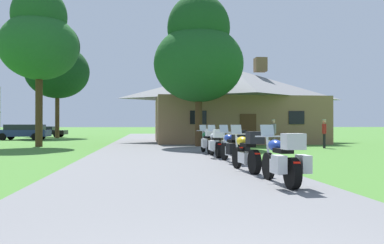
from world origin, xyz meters
name	(u,v)px	position (x,y,z in m)	size (l,w,h in m)	color
ground_plane	(160,149)	(0.00, 20.00, 0.00)	(500.00, 500.00, 0.00)	#42752D
asphalt_driveway	(161,151)	(0.00, 18.00, 0.03)	(6.40, 80.00, 0.06)	slate
motorcycle_blue_nearest_to_camera	(283,160)	(2.19, 5.99, 0.61)	(0.75, 2.08, 1.30)	black
motorcycle_yellow_second_in_row	(247,151)	(2.05, 8.54, 0.62)	(0.69, 2.08, 1.30)	black
motorcycle_blue_third_in_row	(233,147)	(2.25, 11.20, 0.61)	(0.89, 2.08, 1.30)	black
motorcycle_silver_fourth_in_row	(216,144)	(2.06, 13.56, 0.61)	(0.73, 2.08, 1.30)	black
motorcycle_green_farthest_in_row	(208,141)	(2.05, 15.72, 0.61)	(0.81, 2.08, 1.30)	black
stone_lodge	(234,104)	(6.03, 28.39, 2.97)	(12.74, 9.52, 6.66)	brown
bystander_gray_shirt_near_lodge	(273,132)	(6.93, 21.28, 0.95)	(0.25, 0.55, 1.69)	#75664C
bystander_red_shirt_beside_signpost	(324,132)	(9.58, 20.03, 0.95)	(0.37, 0.49, 1.69)	black
tree_left_far	(57,64)	(-10.12, 41.10, 7.78)	(6.63, 6.63, 12.14)	#422D19
tree_left_near	(39,38)	(-7.43, 23.63, 6.82)	(4.86, 4.86, 10.03)	#422D19
tree_by_lodge_front	(199,53)	(2.42, 21.84, 5.72)	(5.46, 5.46, 9.31)	#422D19
parked_navy_suv_far_left	(23,131)	(-11.85, 35.39, 0.78)	(4.74, 2.23, 1.40)	navy
parked_black_sedan_far_left	(46,131)	(-11.74, 43.24, 0.64)	(4.32, 2.14, 1.20)	black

